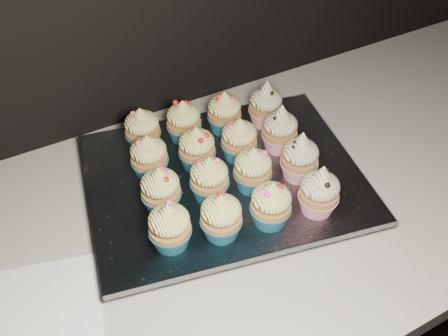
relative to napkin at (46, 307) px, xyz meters
name	(u,v)px	position (x,y,z in m)	size (l,w,h in m)	color
worktop	(204,224)	(0.27, 0.05, -0.02)	(2.44, 0.64, 0.04)	beige
napkin	(46,307)	(0.00, 0.00, 0.00)	(0.15, 0.15, 0.00)	white
baking_tray	(224,184)	(0.33, 0.09, 0.01)	(0.42, 0.32, 0.02)	black
foil_lining	(224,177)	(0.33, 0.09, 0.03)	(0.46, 0.36, 0.01)	silver
cupcake_0	(170,227)	(0.19, 0.00, 0.07)	(0.06, 0.06, 0.08)	#1A627C
cupcake_1	(221,217)	(0.27, -0.02, 0.07)	(0.06, 0.06, 0.08)	#1A627C
cupcake_2	(271,205)	(0.35, -0.04, 0.07)	(0.06, 0.06, 0.08)	#1A627C
cupcake_3	(319,192)	(0.42, -0.05, 0.07)	(0.06, 0.06, 0.10)	red
cupcake_4	(161,190)	(0.21, 0.07, 0.07)	(0.06, 0.06, 0.08)	#1A627C
cupcake_5	(209,179)	(0.29, 0.05, 0.07)	(0.06, 0.06, 0.08)	#1A627C
cupcake_6	(253,170)	(0.36, 0.04, 0.07)	(0.06, 0.06, 0.08)	#1A627C
cupcake_7	(300,158)	(0.44, 0.03, 0.07)	(0.06, 0.06, 0.10)	red
cupcake_8	(149,157)	(0.23, 0.15, 0.07)	(0.06, 0.06, 0.08)	#1A627C
cupcake_9	(197,149)	(0.30, 0.13, 0.07)	(0.06, 0.06, 0.08)	#1A627C
cupcake_10	(239,140)	(0.38, 0.11, 0.07)	(0.06, 0.06, 0.08)	#1A627C
cupcake_11	(280,130)	(0.45, 0.10, 0.07)	(0.06, 0.06, 0.10)	red
cupcake_12	(142,129)	(0.24, 0.22, 0.07)	(0.06, 0.06, 0.08)	#1A627C
cupcake_13	(184,122)	(0.32, 0.21, 0.07)	(0.06, 0.06, 0.08)	#1A627C
cupcake_14	(224,113)	(0.39, 0.19, 0.07)	(0.06, 0.06, 0.08)	#1A627C
cupcake_15	(266,105)	(0.47, 0.17, 0.07)	(0.06, 0.06, 0.10)	red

